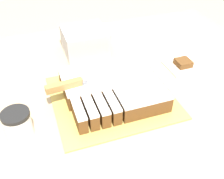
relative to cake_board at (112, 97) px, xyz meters
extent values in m
cube|color=tan|center=(-0.01, 0.03, -0.46)|extent=(1.40, 1.10, 0.91)
cube|color=gold|center=(0.00, 0.00, 0.00)|extent=(0.39, 0.35, 0.01)
cube|color=brown|center=(0.00, 0.05, 0.03)|extent=(0.30, 0.16, 0.05)
cube|color=white|center=(0.00, 0.05, 0.06)|extent=(0.30, 0.16, 0.01)
cube|color=brown|center=(0.07, -0.08, 0.03)|extent=(0.16, 0.11, 0.05)
cube|color=white|center=(0.07, -0.08, 0.06)|extent=(0.16, 0.11, 0.01)
cube|color=brown|center=(-0.13, -0.08, 0.03)|extent=(0.03, 0.10, 0.05)
cube|color=white|center=(-0.13, -0.08, 0.06)|extent=(0.03, 0.10, 0.01)
cube|color=brown|center=(-0.10, -0.08, 0.03)|extent=(0.03, 0.10, 0.05)
cube|color=white|center=(-0.10, -0.08, 0.06)|extent=(0.03, 0.10, 0.01)
cube|color=brown|center=(-0.06, -0.08, 0.03)|extent=(0.03, 0.10, 0.05)
cube|color=white|center=(-0.06, -0.08, 0.06)|extent=(0.03, 0.10, 0.01)
cube|color=brown|center=(-0.03, -0.08, 0.03)|extent=(0.03, 0.10, 0.05)
cube|color=white|center=(-0.03, -0.08, 0.06)|extent=(0.03, 0.10, 0.01)
cube|color=silver|center=(-0.01, 0.03, 0.06)|extent=(0.16, 0.04, 0.00)
cube|color=slate|center=(-0.09, 0.03, 0.07)|extent=(0.02, 0.03, 0.02)
cube|color=olive|center=(-0.15, 0.02, 0.07)|extent=(0.12, 0.03, 0.02)
cylinder|color=white|center=(-0.30, -0.07, 0.03)|extent=(0.07, 0.07, 0.08)
cylinder|color=black|center=(-0.30, -0.07, 0.08)|extent=(0.08, 0.08, 0.01)
cube|color=white|center=(0.32, 0.09, 0.00)|extent=(0.13, 0.13, 0.01)
cube|color=brown|center=(0.32, 0.09, 0.01)|extent=(0.06, 0.06, 0.02)
cube|color=#B2B2B7|center=(0.00, 0.33, 0.05)|extent=(0.17, 0.17, 0.10)
camera|label=1|loc=(-0.22, -0.63, 0.56)|focal=42.00mm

